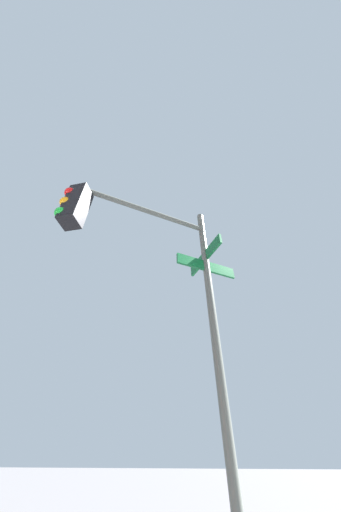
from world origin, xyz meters
The scene contains 1 object.
traffic_signal_near centered at (-5.77, -6.85, 3.63)m, with size 2.54×1.88×5.14m.
Camera 1 is at (-6.66, -4.24, 1.33)m, focal length 16.56 mm.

